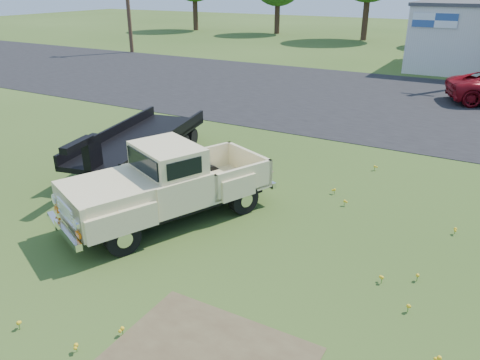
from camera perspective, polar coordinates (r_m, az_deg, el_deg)
ground at (r=10.36m, az=-1.57°, el=-7.67°), size 140.00×140.00×0.00m
asphalt_lot at (r=23.69m, az=17.52°, el=9.10°), size 90.00×14.00×0.02m
dirt_patch_a at (r=7.69m, az=-3.48°, el=-20.54°), size 3.00×2.00×0.01m
dirt_patch_b at (r=13.98m, az=-1.30°, el=0.80°), size 2.20×1.60×0.01m
vintage_pickup_truck at (r=11.08m, az=-8.62°, el=-0.35°), size 3.94×5.55×1.88m
flatbed_trailer at (r=14.93m, az=-12.12°, el=5.15°), size 3.24×6.40×1.67m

